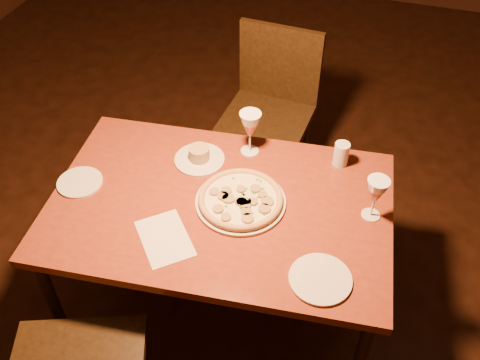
% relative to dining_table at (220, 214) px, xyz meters
% --- Properties ---
extents(floor, '(7.00, 7.00, 0.00)m').
position_rel_dining_table_xyz_m(floor, '(0.23, 0.03, -0.65)').
color(floor, '#321910').
rests_on(floor, ground).
extents(dining_table, '(1.40, 0.98, 0.71)m').
position_rel_dining_table_xyz_m(dining_table, '(0.00, 0.00, 0.00)').
color(dining_table, maroon).
rests_on(dining_table, floor).
extents(chair_far, '(0.47, 0.47, 0.92)m').
position_rel_dining_table_xyz_m(chair_far, '(-0.04, 0.92, -0.13)').
color(chair_far, black).
rests_on(chair_far, floor).
extents(pizza_plate, '(0.35, 0.35, 0.04)m').
position_rel_dining_table_xyz_m(pizza_plate, '(0.08, 0.02, 0.08)').
color(pizza_plate, silver).
rests_on(pizza_plate, dining_table).
extents(ramekin_saucer, '(0.21, 0.21, 0.07)m').
position_rel_dining_table_xyz_m(ramekin_saucer, '(-0.16, 0.21, 0.08)').
color(ramekin_saucer, silver).
rests_on(ramekin_saucer, dining_table).
extents(wine_glass_far, '(0.09, 0.09, 0.20)m').
position_rel_dining_table_xyz_m(wine_glass_far, '(0.02, 0.33, 0.16)').
color(wine_glass_far, '#B55C4B').
rests_on(wine_glass_far, dining_table).
extents(wine_glass_right, '(0.08, 0.08, 0.18)m').
position_rel_dining_table_xyz_m(wine_glass_right, '(0.57, 0.11, 0.15)').
color(wine_glass_right, '#B55C4B').
rests_on(wine_glass_right, dining_table).
extents(water_tumbler, '(0.06, 0.06, 0.11)m').
position_rel_dining_table_xyz_m(water_tumbler, '(0.40, 0.37, 0.12)').
color(water_tumbler, silver).
rests_on(water_tumbler, dining_table).
extents(side_plate_left, '(0.18, 0.18, 0.01)m').
position_rel_dining_table_xyz_m(side_plate_left, '(-0.57, -0.07, 0.07)').
color(side_plate_left, silver).
rests_on(side_plate_left, dining_table).
extents(side_plate_near, '(0.22, 0.22, 0.01)m').
position_rel_dining_table_xyz_m(side_plate_near, '(0.44, -0.24, 0.07)').
color(side_plate_near, silver).
rests_on(side_plate_near, dining_table).
extents(menu_card, '(0.28, 0.29, 0.00)m').
position_rel_dining_table_xyz_m(menu_card, '(-0.13, -0.23, 0.06)').
color(menu_card, beige).
rests_on(menu_card, dining_table).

